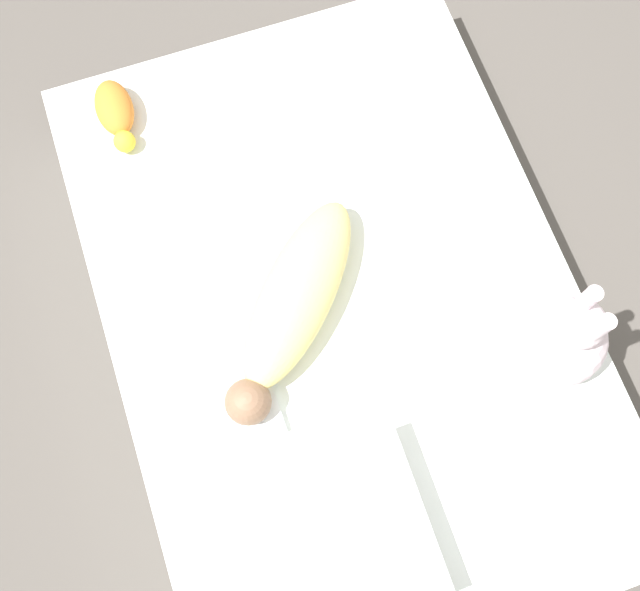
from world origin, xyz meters
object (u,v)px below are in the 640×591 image
Objects in this scene: swaddled_baby at (293,304)px; turtle_plush at (116,112)px; bunny_plush at (562,338)px; pillow at (347,537)px.

turtle_plush is at bearing -115.00° from swaddled_baby.
bunny_plush is (0.27, 0.51, 0.06)m from swaddled_baby.
turtle_plush is (-0.88, -0.76, -0.08)m from bunny_plush.
swaddled_baby is at bearing 174.24° from pillow.
bunny_plush reaches higher than turtle_plush.
swaddled_baby is at bearing -118.14° from bunny_plush.
bunny_plush is 1.78× the size of turtle_plush.
swaddled_baby is 2.41× the size of turtle_plush.
turtle_plush is (-1.11, -0.20, -0.01)m from pillow.
swaddled_baby is 0.58m from bunny_plush.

